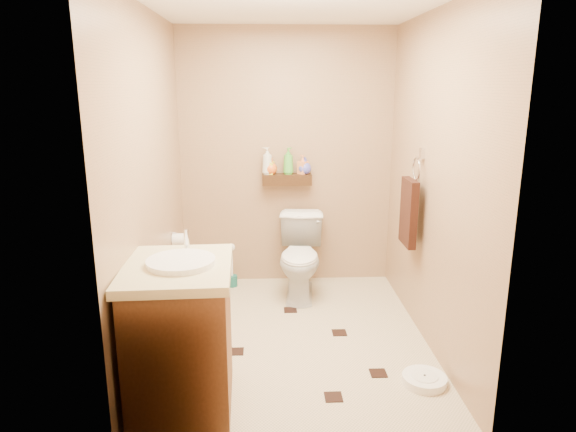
{
  "coord_description": "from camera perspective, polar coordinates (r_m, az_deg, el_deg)",
  "views": [
    {
      "loc": [
        -0.19,
        -3.57,
        1.88
      ],
      "look_at": [
        -0.03,
        0.25,
        0.9
      ],
      "focal_mm": 32.0,
      "sensor_mm": 36.0,
      "label": 1
    }
  ],
  "objects": [
    {
      "name": "ground",
      "position": [
        4.04,
        0.56,
        -13.39
      ],
      "size": [
        2.5,
        2.5,
        0.0
      ],
      "primitive_type": "plane",
      "color": "beige",
      "rests_on": "ground"
    },
    {
      "name": "wall_back",
      "position": [
        4.87,
        -0.17,
        6.35
      ],
      "size": [
        2.0,
        0.04,
        2.4
      ],
      "primitive_type": "cube",
      "color": "#9D7A59",
      "rests_on": "ground"
    },
    {
      "name": "wall_front",
      "position": [
        2.42,
        2.15,
        -1.97
      ],
      "size": [
        2.0,
        0.04,
        2.4
      ],
      "primitive_type": "cube",
      "color": "#9D7A59",
      "rests_on": "ground"
    },
    {
      "name": "wall_left",
      "position": [
        3.72,
        -14.99,
        3.34
      ],
      "size": [
        0.04,
        2.5,
        2.4
      ],
      "primitive_type": "cube",
      "color": "#9D7A59",
      "rests_on": "ground"
    },
    {
      "name": "wall_right",
      "position": [
        3.82,
        15.79,
        3.57
      ],
      "size": [
        0.04,
        2.5,
        2.4
      ],
      "primitive_type": "cube",
      "color": "#9D7A59",
      "rests_on": "ground"
    },
    {
      "name": "ceiling",
      "position": [
        3.61,
        0.66,
        22.65
      ],
      "size": [
        2.0,
        2.5,
        0.02
      ],
      "primitive_type": "cube",
      "color": "white",
      "rests_on": "wall_back"
    },
    {
      "name": "wall_shelf",
      "position": [
        4.82,
        -0.13,
        4.09
      ],
      "size": [
        0.46,
        0.14,
        0.1
      ],
      "primitive_type": "cube",
      "color": "#3B2610",
      "rests_on": "wall_back"
    },
    {
      "name": "floor_accents",
      "position": [
        3.96,
        0.93,
        -13.9
      ],
      "size": [
        1.23,
        1.39,
        0.01
      ],
      "color": "black",
      "rests_on": "ground"
    },
    {
      "name": "toilet",
      "position": [
        4.66,
        1.41,
        -4.6
      ],
      "size": [
        0.47,
        0.75,
        0.73
      ],
      "primitive_type": "imported",
      "rotation": [
        0.0,
        0.0,
        -0.09
      ],
      "color": "white",
      "rests_on": "ground"
    },
    {
      "name": "vanity",
      "position": [
        3.15,
        -11.78,
        -12.75
      ],
      "size": [
        0.63,
        0.76,
        1.04
      ],
      "rotation": [
        0.0,
        0.0,
        0.04
      ],
      "color": "brown",
      "rests_on": "ground"
    },
    {
      "name": "bathroom_scale",
      "position": [
        3.6,
        14.91,
        -17.15
      ],
      "size": [
        0.35,
        0.35,
        0.06
      ],
      "rotation": [
        0.0,
        0.0,
        0.27
      ],
      "color": "white",
      "rests_on": "ground"
    },
    {
      "name": "toilet_brush",
      "position": [
        4.96,
        -6.24,
        -6.13
      ],
      "size": [
        0.1,
        0.1,
        0.43
      ],
      "color": "#186056",
      "rests_on": "ground"
    },
    {
      "name": "towel_ring",
      "position": [
        4.08,
        13.33,
        0.74
      ],
      "size": [
        0.12,
        0.3,
        0.76
      ],
      "color": "silver",
      "rests_on": "wall_right"
    },
    {
      "name": "toilet_paper",
      "position": [
        4.47,
        -12.0,
        -2.58
      ],
      "size": [
        0.12,
        0.11,
        0.12
      ],
      "color": "white",
      "rests_on": "wall_left"
    },
    {
      "name": "bottle_a",
      "position": [
        4.79,
        -2.31,
        6.15
      ],
      "size": [
        0.11,
        0.11,
        0.25
      ],
      "primitive_type": "imported",
      "rotation": [
        0.0,
        0.0,
        4.56
      ],
      "color": "silver",
      "rests_on": "wall_shelf"
    },
    {
      "name": "bottle_b",
      "position": [
        4.79,
        -2.05,
        5.67
      ],
      "size": [
        0.1,
        0.1,
        0.17
      ],
      "primitive_type": "imported",
      "rotation": [
        0.0,
        0.0,
        5.99
      ],
      "color": "yellow",
      "rests_on": "wall_shelf"
    },
    {
      "name": "bottle_c",
      "position": [
        4.79,
        -1.92,
        5.56
      ],
      "size": [
        0.17,
        0.17,
        0.15
      ],
      "primitive_type": "imported",
      "rotation": [
        0.0,
        0.0,
        0.69
      ],
      "color": "orange",
      "rests_on": "wall_shelf"
    },
    {
      "name": "bottle_d",
      "position": [
        4.79,
        0.04,
        6.14
      ],
      "size": [
        0.13,
        0.13,
        0.25
      ],
      "primitive_type": "imported",
      "rotation": [
        0.0,
        0.0,
        2.24
      ],
      "color": "green",
      "rests_on": "wall_shelf"
    },
    {
      "name": "bottle_e",
      "position": [
        4.8,
        1.67,
        5.74
      ],
      "size": [
        0.11,
        0.11,
        0.18
      ],
      "primitive_type": "imported",
      "rotation": [
        0.0,
        0.0,
        3.87
      ],
      "color": "#EE864F",
      "rests_on": "wall_shelf"
    },
    {
      "name": "bottle_f",
      "position": [
        4.81,
        1.88,
        5.62
      ],
      "size": [
        0.14,
        0.14,
        0.16
      ],
      "primitive_type": "imported",
      "rotation": [
        0.0,
        0.0,
        6.16
      ],
      "color": "#4D50C1",
      "rests_on": "wall_shelf"
    }
  ]
}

